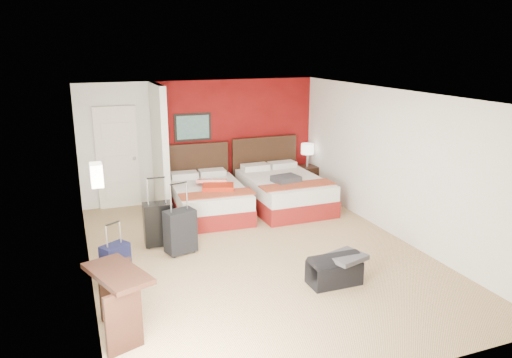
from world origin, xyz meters
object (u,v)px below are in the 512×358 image
suitcase_black (158,225)px  suitcase_navy (116,264)px  table_lamp (307,155)px  desk (120,302)px  suitcase_charcoal (180,233)px  nightstand (307,179)px  bed_left (209,200)px  bed_right (284,192)px  red_suitcase_open (215,185)px  duffel_bag (334,271)px

suitcase_black → suitcase_navy: suitcase_black is taller
table_lamp → suitcase_black: size_ratio=0.73×
suitcase_black → desk: bearing=-107.4°
suitcase_black → desk: 2.53m
suitcase_navy → table_lamp: bearing=2.0°
suitcase_charcoal → suitcase_navy: bearing=-164.2°
nightstand → suitcase_navy: bearing=-151.1°
bed_left → nightstand: (2.49, 0.75, 0.00)m
bed_right → nightstand: 1.25m
red_suitcase_open → suitcase_navy: 3.00m
bed_left → nightstand: nightstand is taller
table_lamp → desk: (-4.55, -4.31, -0.44)m
bed_right → duffel_bag: 3.38m
duffel_bag → suitcase_black: bearing=132.7°
suitcase_black → duffel_bag: 2.99m
duffel_bag → suitcase_charcoal: bearing=134.8°
desk → suitcase_navy: bearing=66.3°
nightstand → duffel_bag: 4.46m
bed_right → nightstand: bed_right is taller
bed_left → suitcase_charcoal: 1.85m
bed_left → suitcase_navy: size_ratio=3.67×
bed_left → red_suitcase_open: (0.10, -0.10, 0.34)m
suitcase_charcoal → table_lamp: bearing=19.7°
bed_left → red_suitcase_open: size_ratio=2.39×
bed_left → suitcase_black: size_ratio=2.73×
bed_left → desk: size_ratio=2.06×
bed_left → suitcase_navy: (-1.97, -2.24, -0.03)m
red_suitcase_open → table_lamp: table_lamp is taller
suitcase_black → duffel_bag: (2.02, -2.21, -0.17)m
nightstand → suitcase_navy: nightstand is taller
bed_right → suitcase_black: (-2.74, -1.10, 0.04)m
suitcase_charcoal → bed_left: bearing=45.3°
red_suitcase_open → bed_right: bearing=18.9°
suitcase_black → duffel_bag: size_ratio=0.98×
table_lamp → suitcase_black: table_lamp is taller
suitcase_navy → duffel_bag: bearing=-54.2°
suitcase_charcoal → desk: desk is taller
desk → table_lamp: bearing=23.4°
suitcase_black → suitcase_navy: (-0.79, -1.05, -0.09)m
bed_right → duffel_bag: bed_right is taller
bed_left → bed_right: bed_right is taller
bed_left → table_lamp: (2.49, 0.75, 0.54)m
bed_left → desk: 4.11m
bed_left → suitcase_navy: bed_left is taller
bed_right → suitcase_charcoal: bearing=-148.8°
red_suitcase_open → nightstand: bearing=37.9°
nightstand → desk: 6.27m
bed_right → desk: 5.01m
nightstand → suitcase_black: 4.16m
nightstand → bed_left: bearing=-168.2°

